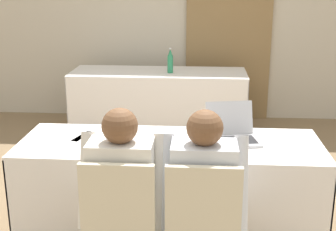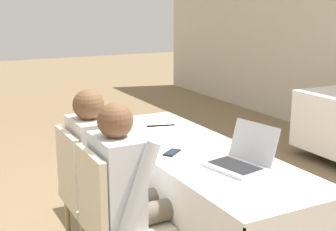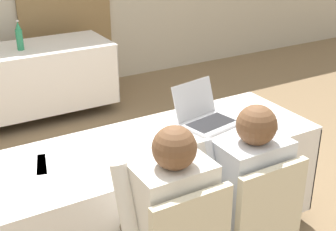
{
  "view_description": "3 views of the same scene",
  "coord_description": "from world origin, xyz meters",
  "px_view_note": "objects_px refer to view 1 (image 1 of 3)",
  "views": [
    {
      "loc": [
        0.2,
        -3.02,
        1.85
      ],
      "look_at": [
        0.0,
        -0.19,
        0.99
      ],
      "focal_mm": 50.0,
      "sensor_mm": 36.0,
      "label": 1
    },
    {
      "loc": [
        2.55,
        -1.53,
        1.69
      ],
      "look_at": [
        0.0,
        -0.19,
        0.99
      ],
      "focal_mm": 50.0,
      "sensor_mm": 36.0,
      "label": 2
    },
    {
      "loc": [
        -1.16,
        -2.17,
        2.02
      ],
      "look_at": [
        0.0,
        -0.19,
        0.99
      ],
      "focal_mm": 50.0,
      "sensor_mm": 36.0,
      "label": 3
    }
  ],
  "objects_px": {
    "laptop": "(233,134)",
    "person_checkered_shirt": "(124,188)",
    "chair_near_left": "(122,221)",
    "cell_phone": "(171,151)",
    "chair_near_right": "(203,224)",
    "person_white_shirt": "(203,190)",
    "water_bottle": "(170,62)"
  },
  "relations": [
    {
      "from": "water_bottle",
      "to": "person_white_shirt",
      "type": "xyz_separation_m",
      "value": [
        0.39,
        -2.94,
        -0.22
      ]
    },
    {
      "from": "cell_phone",
      "to": "chair_near_left",
      "type": "distance_m",
      "value": 0.6
    },
    {
      "from": "chair_near_left",
      "to": "person_checkered_shirt",
      "type": "distance_m",
      "value": 0.19
    },
    {
      "from": "chair_near_right",
      "to": "person_white_shirt",
      "type": "distance_m",
      "value": 0.19
    },
    {
      "from": "chair_near_left",
      "to": "chair_near_right",
      "type": "bearing_deg",
      "value": -180.0
    },
    {
      "from": "chair_near_left",
      "to": "person_white_shirt",
      "type": "height_order",
      "value": "person_white_shirt"
    },
    {
      "from": "water_bottle",
      "to": "chair_near_right",
      "type": "bearing_deg",
      "value": -82.72
    },
    {
      "from": "cell_phone",
      "to": "chair_near_right",
      "type": "relative_size",
      "value": 0.17
    },
    {
      "from": "laptop",
      "to": "person_white_shirt",
      "type": "distance_m",
      "value": 0.67
    },
    {
      "from": "laptop",
      "to": "person_checkered_shirt",
      "type": "height_order",
      "value": "person_checkered_shirt"
    },
    {
      "from": "water_bottle",
      "to": "chair_near_right",
      "type": "height_order",
      "value": "water_bottle"
    },
    {
      "from": "chair_near_right",
      "to": "person_white_shirt",
      "type": "relative_size",
      "value": 0.78
    },
    {
      "from": "laptop",
      "to": "water_bottle",
      "type": "relative_size",
      "value": 1.34
    },
    {
      "from": "laptop",
      "to": "chair_near_left",
      "type": "bearing_deg",
      "value": -143.01
    },
    {
      "from": "laptop",
      "to": "cell_phone",
      "type": "distance_m",
      "value": 0.48
    },
    {
      "from": "water_bottle",
      "to": "chair_near_left",
      "type": "bearing_deg",
      "value": -91.33
    },
    {
      "from": "chair_near_left",
      "to": "person_checkered_shirt",
      "type": "bearing_deg",
      "value": -90.0
    },
    {
      "from": "laptop",
      "to": "chair_near_left",
      "type": "height_order",
      "value": "laptop"
    },
    {
      "from": "chair_near_left",
      "to": "person_white_shirt",
      "type": "distance_m",
      "value": 0.5
    },
    {
      "from": "laptop",
      "to": "person_checkered_shirt",
      "type": "xyz_separation_m",
      "value": [
        -0.66,
        -0.63,
        -0.13
      ]
    },
    {
      "from": "cell_phone",
      "to": "chair_near_right",
      "type": "height_order",
      "value": "chair_near_right"
    },
    {
      "from": "water_bottle",
      "to": "chair_near_right",
      "type": "xyz_separation_m",
      "value": [
        0.39,
        -3.04,
        -0.38
      ]
    },
    {
      "from": "cell_phone",
      "to": "person_checkered_shirt",
      "type": "relative_size",
      "value": 0.14
    },
    {
      "from": "laptop",
      "to": "chair_near_left",
      "type": "relative_size",
      "value": 0.43
    },
    {
      "from": "water_bottle",
      "to": "chair_near_left",
      "type": "relative_size",
      "value": 0.32
    },
    {
      "from": "cell_phone",
      "to": "chair_near_left",
      "type": "height_order",
      "value": "chair_near_left"
    },
    {
      "from": "chair_near_left",
      "to": "laptop",
      "type": "bearing_deg",
      "value": -132.13
    },
    {
      "from": "cell_phone",
      "to": "chair_near_left",
      "type": "xyz_separation_m",
      "value": [
        -0.25,
        -0.49,
        -0.25
      ]
    },
    {
      "from": "laptop",
      "to": "person_white_shirt",
      "type": "xyz_separation_m",
      "value": [
        -0.2,
        -0.63,
        -0.13
      ]
    },
    {
      "from": "cell_phone",
      "to": "chair_near_right",
      "type": "bearing_deg",
      "value": -104.53
    },
    {
      "from": "laptop",
      "to": "person_white_shirt",
      "type": "relative_size",
      "value": 0.33
    },
    {
      "from": "water_bottle",
      "to": "person_checkered_shirt",
      "type": "bearing_deg",
      "value": -91.38
    }
  ]
}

